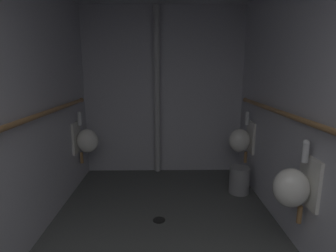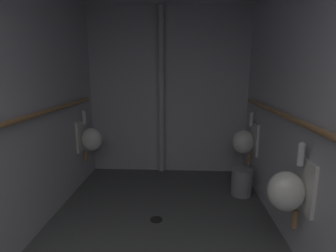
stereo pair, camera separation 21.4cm
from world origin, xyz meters
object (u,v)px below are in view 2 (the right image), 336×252
at_px(standpipe_back_wall, 161,93).
at_px(urinal_left_mid, 90,139).
at_px(floor_drain, 156,219).
at_px(waste_bin, 242,182).
at_px(urinal_right_mid, 289,190).
at_px(urinal_right_far, 245,141).

bearing_deg(standpipe_back_wall, urinal_left_mid, -154.63).
distance_m(floor_drain, waste_bin, 1.29).
distance_m(urinal_right_mid, floor_drain, 1.47).
distance_m(urinal_right_far, standpipe_back_wall, 1.44).
bearing_deg(urinal_right_far, standpipe_back_wall, 157.95).
bearing_deg(waste_bin, floor_drain, -148.23).
height_order(urinal_right_far, floor_drain, urinal_right_far).
distance_m(urinal_left_mid, urinal_right_mid, 2.70).
bearing_deg(waste_bin, urinal_right_mid, -86.63).
height_order(urinal_left_mid, standpipe_back_wall, standpipe_back_wall).
bearing_deg(urinal_left_mid, standpipe_back_wall, 25.37).
relative_size(urinal_left_mid, waste_bin, 2.09).
bearing_deg(urinal_right_far, waste_bin, -105.51).
relative_size(urinal_right_mid, urinal_right_far, 1.00).
bearing_deg(floor_drain, standpipe_back_wall, 91.93).
relative_size(urinal_right_far, waste_bin, 2.09).
xyz_separation_m(urinal_right_far, waste_bin, (-0.07, -0.27, -0.50)).
bearing_deg(urinal_right_mid, standpipe_back_wall, 120.73).
relative_size(standpipe_back_wall, floor_drain, 18.22).
xyz_separation_m(urinal_right_far, floor_drain, (-1.16, -0.94, -0.67)).
height_order(floor_drain, waste_bin, waste_bin).
height_order(urinal_right_mid, urinal_right_far, same).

